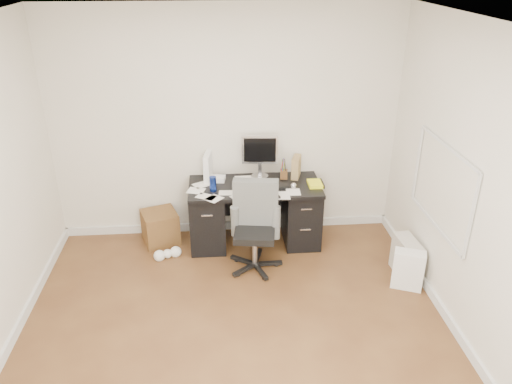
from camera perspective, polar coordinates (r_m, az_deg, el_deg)
The scene contains 18 objects.
ground at distance 4.69m, azimuth -2.24°, elevation -16.35°, with size 4.00×4.00×0.00m, color #4D2E19.
room_shell at distance 3.82m, azimuth -2.20°, elevation 2.78°, with size 4.02×4.02×2.71m.
desk at distance 5.84m, azimuth -0.14°, elevation -2.33°, with size 1.50×0.70×0.75m.
loose_papers at distance 5.62m, azimuth -2.13°, elevation 0.50°, with size 1.10×0.60×0.00m, color white, non-canonical shape.
lcd_monitor at distance 5.79m, azimuth 0.45°, elevation 4.10°, with size 0.42×0.24×0.53m, color silver, non-canonical shape.
keyboard at distance 5.62m, azimuth 1.53°, elevation 0.59°, with size 0.42×0.14×0.02m, color black.
computer_mouse at distance 5.61m, azimuth 4.30°, elevation 0.74°, with size 0.07×0.07×0.07m, color silver.
travel_mug at distance 5.53m, azimuth -4.94°, elevation 0.93°, with size 0.07×0.07×0.17m, color navy.
white_binder at distance 5.80m, azimuth -5.52°, elevation 2.92°, with size 0.13×0.28×0.32m, color white.
magazine_file at distance 5.86m, azimuth 4.61°, elevation 2.86°, with size 0.11×0.22×0.25m, color olive.
pen_cup at distance 5.82m, azimuth 3.22°, elevation 2.71°, with size 0.10×0.10×0.25m, color brown, non-canonical shape.
yellow_book at distance 5.71m, azimuth 6.81°, elevation 0.94°, with size 0.17×0.21×0.04m, color #F9FC1B.
paper_remote at distance 5.44m, azimuth 2.42°, elevation -0.31°, with size 0.28×0.22×0.02m, color white, non-canonical shape.
office_chair at distance 5.32m, azimuth -0.14°, elevation -4.19°, with size 0.56×0.56×0.98m, color #4E504E, non-canonical shape.
pc_tower at distance 5.59m, azimuth 16.82°, elevation -7.21°, with size 0.19×0.42×0.42m, color beige.
shopping_bag at distance 5.40m, azimuth 16.99°, elevation -8.49°, with size 0.31×0.22×0.42m, color white.
wicker_basket at distance 6.06m, azimuth -10.88°, elevation -3.96°, with size 0.39×0.39×0.39m, color #4F3017.
desk_printer at distance 6.10m, azimuth -0.29°, elevation -4.10°, with size 0.38×0.31×0.22m, color slate.
Camera 1 is at (-0.11, -3.49, 3.14)m, focal length 35.00 mm.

